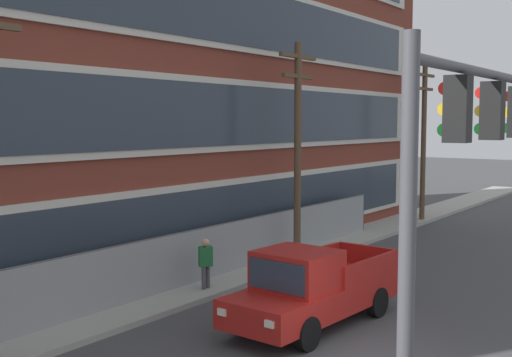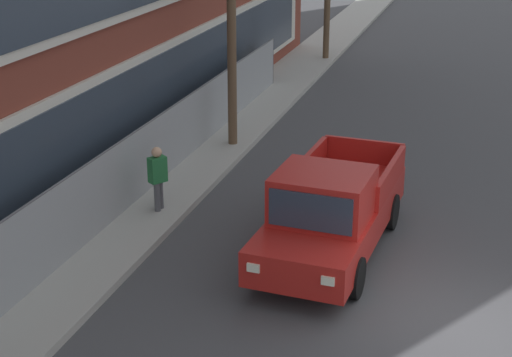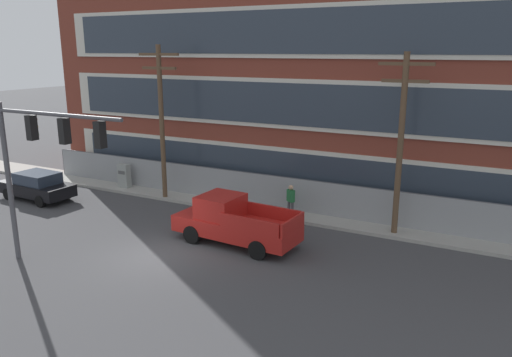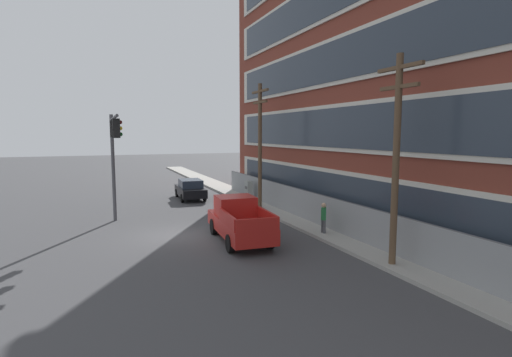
{
  "view_description": "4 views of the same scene",
  "coord_description": "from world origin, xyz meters",
  "px_view_note": "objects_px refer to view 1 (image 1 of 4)",
  "views": [
    {
      "loc": [
        -11.75,
        -5.42,
        5.21
      ],
      "look_at": [
        2.22,
        4.51,
        3.69
      ],
      "focal_mm": 45.0,
      "sensor_mm": 36.0,
      "label": 1
    },
    {
      "loc": [
        -12.43,
        -0.15,
        7.38
      ],
      "look_at": [
        1.62,
        4.14,
        1.72
      ],
      "focal_mm": 55.0,
      "sensor_mm": 36.0,
      "label": 2
    },
    {
      "loc": [
        12.28,
        -14.74,
        8.13
      ],
      "look_at": [
        2.3,
        4.41,
        2.52
      ],
      "focal_mm": 35.0,
      "sensor_mm": 36.0,
      "label": 3
    },
    {
      "loc": [
        19.86,
        -3.66,
        5.15
      ],
      "look_at": [
        1.32,
        3.9,
        2.88
      ],
      "focal_mm": 28.0,
      "sensor_mm": 36.0,
      "label": 4
    }
  ],
  "objects_px": {
    "pickup_truck_red": "(312,289)",
    "utility_pole_midblock": "(298,143)",
    "traffic_signal_mast": "(462,168)",
    "pedestrian_near_cabinet": "(206,262)",
    "utility_pole_far_east": "(424,136)"
  },
  "relations": [
    {
      "from": "pickup_truck_red",
      "to": "pedestrian_near_cabinet",
      "type": "bearing_deg",
      "value": 78.71
    },
    {
      "from": "pickup_truck_red",
      "to": "utility_pole_far_east",
      "type": "relative_size",
      "value": 0.7
    },
    {
      "from": "utility_pole_far_east",
      "to": "pedestrian_near_cabinet",
      "type": "xyz_separation_m",
      "value": [
        -17.22,
        0.21,
        -3.51
      ]
    },
    {
      "from": "traffic_signal_mast",
      "to": "utility_pole_midblock",
      "type": "height_order",
      "value": "utility_pole_midblock"
    },
    {
      "from": "traffic_signal_mast",
      "to": "utility_pole_far_east",
      "type": "xyz_separation_m",
      "value": [
        23.07,
        9.32,
        -0.09
      ]
    },
    {
      "from": "utility_pole_far_east",
      "to": "utility_pole_midblock",
      "type": "bearing_deg",
      "value": 179.42
    },
    {
      "from": "traffic_signal_mast",
      "to": "utility_pole_midblock",
      "type": "relative_size",
      "value": 0.77
    },
    {
      "from": "traffic_signal_mast",
      "to": "utility_pole_midblock",
      "type": "bearing_deg",
      "value": 40.75
    },
    {
      "from": "pickup_truck_red",
      "to": "utility_pole_far_east",
      "type": "height_order",
      "value": "utility_pole_far_east"
    },
    {
      "from": "utility_pole_midblock",
      "to": "utility_pole_far_east",
      "type": "distance_m",
      "value": 12.11
    },
    {
      "from": "pickup_truck_red",
      "to": "traffic_signal_mast",
      "type": "bearing_deg",
      "value": -133.26
    },
    {
      "from": "traffic_signal_mast",
      "to": "utility_pole_far_east",
      "type": "relative_size",
      "value": 0.77
    },
    {
      "from": "pickup_truck_red",
      "to": "utility_pole_midblock",
      "type": "relative_size",
      "value": 0.71
    },
    {
      "from": "traffic_signal_mast",
      "to": "pedestrian_near_cabinet",
      "type": "height_order",
      "value": "traffic_signal_mast"
    },
    {
      "from": "utility_pole_midblock",
      "to": "pedestrian_near_cabinet",
      "type": "height_order",
      "value": "utility_pole_midblock"
    }
  ]
}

